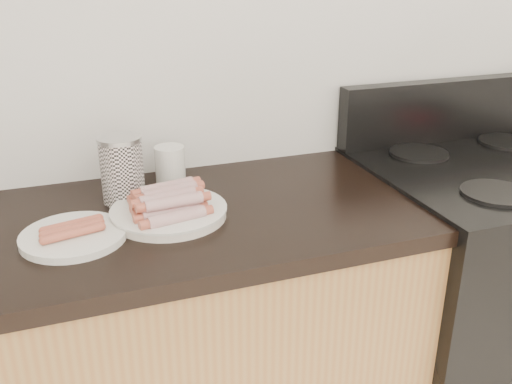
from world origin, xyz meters
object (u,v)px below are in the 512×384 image
object	(u,v)px
stove	(479,298)
side_plate	(73,236)
canister	(122,169)
main_plate	(169,213)
mug	(170,165)

from	to	relation	value
stove	side_plate	xyz separation A→B (m)	(-1.21, -0.04, 0.45)
stove	side_plate	distance (m)	1.29
canister	side_plate	bearing A→B (deg)	-127.00
stove	main_plate	distance (m)	1.09
mug	canister	bearing A→B (deg)	-148.00
stove	main_plate	xyz separation A→B (m)	(-0.99, 0.01, 0.45)
side_plate	canister	xyz separation A→B (m)	(0.14, 0.18, 0.08)
stove	canister	bearing A→B (deg)	172.44
side_plate	canister	bearing A→B (deg)	53.00
stove	mug	bearing A→B (deg)	166.24
stove	main_plate	size ratio (longest dim) A/B	3.31
side_plate	mug	size ratio (longest dim) A/B	2.25
stove	canister	size ratio (longest dim) A/B	5.34
main_plate	canister	size ratio (longest dim) A/B	1.61
main_plate	canister	xyz separation A→B (m)	(-0.09, 0.14, 0.08)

